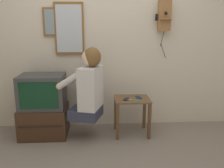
# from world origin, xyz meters

# --- Properties ---
(ground_plane) EXTENTS (14.00, 14.00, 0.00)m
(ground_plane) POSITION_xyz_m (0.00, 0.00, 0.00)
(ground_plane) COLOR slate
(wall_back) EXTENTS (6.80, 0.05, 2.55)m
(wall_back) POSITION_xyz_m (0.00, 1.06, 1.27)
(wall_back) COLOR beige
(wall_back) RESTS_ON ground_plane
(side_table) EXTENTS (0.47, 0.40, 0.51)m
(side_table) POSITION_xyz_m (0.40, 0.68, 0.39)
(side_table) COLOR brown
(side_table) RESTS_ON ground_plane
(person) EXTENTS (0.59, 0.54, 0.92)m
(person) POSITION_xyz_m (-0.17, 0.57, 0.72)
(person) COLOR #2D3347
(person) RESTS_ON ground_plane
(tv_stand) EXTENTS (0.62, 0.50, 0.40)m
(tv_stand) POSITION_xyz_m (-0.79, 0.70, 0.20)
(tv_stand) COLOR #382316
(tv_stand) RESTS_ON ground_plane
(television) EXTENTS (0.58, 0.44, 0.44)m
(television) POSITION_xyz_m (-0.79, 0.70, 0.62)
(television) COLOR #38383A
(television) RESTS_ON tv_stand
(wall_phone_antique) EXTENTS (0.21, 0.19, 0.83)m
(wall_phone_antique) POSITION_xyz_m (0.86, 0.97, 1.60)
(wall_phone_antique) COLOR olive
(framed_picture) EXTENTS (0.36, 0.03, 0.38)m
(framed_picture) POSITION_xyz_m (-0.62, 1.02, 1.51)
(framed_picture) COLOR brown
(wall_mirror) EXTENTS (0.40, 0.03, 0.71)m
(wall_mirror) POSITION_xyz_m (-0.45, 1.01, 1.42)
(wall_mirror) COLOR brown
(cell_phone_held) EXTENTS (0.10, 0.14, 0.01)m
(cell_phone_held) POSITION_xyz_m (0.31, 0.63, 0.52)
(cell_phone_held) COLOR black
(cell_phone_held) RESTS_ON side_table
(cell_phone_spare) EXTENTS (0.08, 0.13, 0.01)m
(cell_phone_spare) POSITION_xyz_m (0.49, 0.70, 0.52)
(cell_phone_spare) COLOR navy
(cell_phone_spare) RESTS_ON side_table
(toothbrush) EXTENTS (0.18, 0.02, 0.02)m
(toothbrush) POSITION_xyz_m (0.42, 0.57, 0.52)
(toothbrush) COLOR #4CBF66
(toothbrush) RESTS_ON side_table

